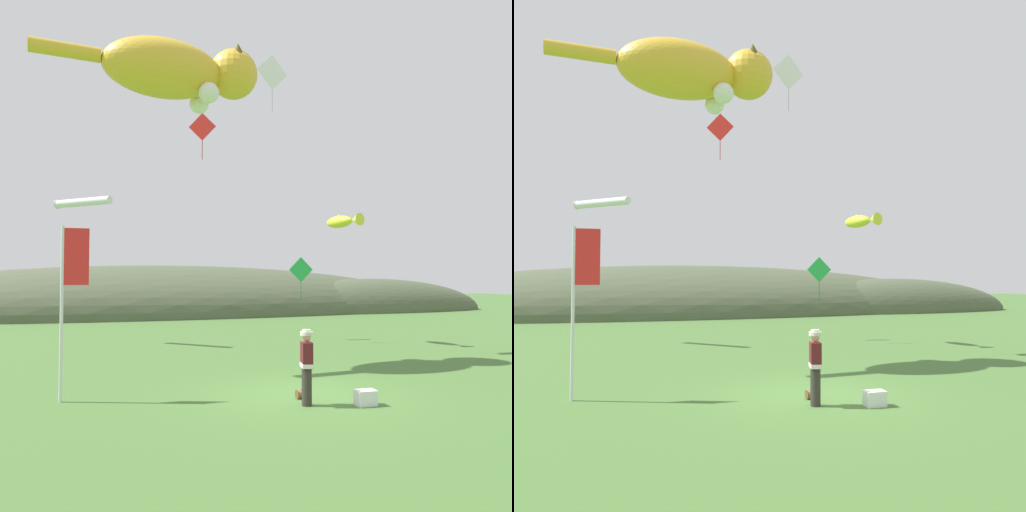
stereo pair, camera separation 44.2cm
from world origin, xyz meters
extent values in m
plane|color=#477033|center=(0.00, 0.00, 0.00)|extent=(120.00, 120.00, 0.00)
ellipsoid|color=#4C563D|center=(0.00, 29.49, 0.00)|extent=(51.41, 14.25, 7.82)
ellipsoid|color=#4C563D|center=(17.53, 26.52, 0.00)|extent=(22.43, 6.31, 5.64)
cylinder|color=#332D28|center=(-0.31, -0.90, 0.44)|extent=(0.24, 0.24, 0.88)
cube|color=#59191E|center=(-0.31, -0.90, 1.18)|extent=(0.32, 0.44, 0.60)
cube|color=white|center=(-0.31, -0.90, 0.94)|extent=(0.35, 0.47, 0.10)
sphere|color=tan|center=(-0.31, -0.90, 1.59)|extent=(0.20, 0.20, 0.20)
cylinder|color=beige|center=(-0.31, -0.90, 1.68)|extent=(0.30, 0.30, 0.09)
cylinder|color=beige|center=(-0.31, -0.90, 1.74)|extent=(0.20, 0.20, 0.07)
cylinder|color=olive|center=(-0.23, -0.24, 0.12)|extent=(0.12, 0.17, 0.17)
cylinder|color=brown|center=(-0.29, -0.24, 0.12)|extent=(0.02, 0.23, 0.23)
cylinder|color=brown|center=(-0.17, -0.24, 0.12)|extent=(0.02, 0.23, 0.23)
cube|color=white|center=(1.01, -1.30, 0.15)|extent=(0.49, 0.33, 0.30)
cube|color=white|center=(1.01, -1.30, 0.33)|extent=(0.50, 0.34, 0.06)
cylinder|color=silver|center=(-5.84, 1.21, 2.13)|extent=(0.08, 0.08, 4.26)
cube|color=red|center=(-5.52, 1.21, 3.51)|extent=(0.60, 0.03, 1.40)
ellipsoid|color=gold|center=(-2.91, 5.60, 10.31)|extent=(4.40, 2.57, 2.01)
ellipsoid|color=white|center=(-2.71, 5.62, 9.95)|extent=(2.84, 1.45, 1.11)
sphere|color=gold|center=(-0.30, 5.83, 10.51)|extent=(1.81, 1.81, 1.81)
cone|color=#503E10|center=(-0.35, 6.32, 11.17)|extent=(0.70, 0.70, 0.60)
cone|color=#503E10|center=(-0.26, 5.33, 11.17)|extent=(0.70, 0.70, 0.60)
sphere|color=white|center=(-1.48, 6.34, 9.46)|extent=(0.72, 0.72, 0.72)
sphere|color=white|center=(-1.38, 5.12, 9.46)|extent=(0.72, 0.72, 0.72)
cylinder|color=gold|center=(-6.12, 5.33, 10.41)|extent=(2.25, 0.67, 0.48)
ellipsoid|color=yellow|center=(5.57, 8.83, 5.53)|extent=(1.01, 1.68, 0.56)
cone|color=yellow|center=(5.86, 7.82, 5.53)|extent=(0.68, 0.65, 0.56)
cone|color=yellow|center=(5.56, 8.87, 5.77)|extent=(0.32, 0.32, 0.26)
sphere|color=black|center=(5.61, 9.38, 5.58)|extent=(0.13, 0.13, 0.13)
cylinder|color=white|center=(-5.68, 11.76, 6.35)|extent=(2.52, 2.40, 0.36)
torus|color=white|center=(-6.82, 12.82, 6.35)|extent=(0.34, 0.36, 0.44)
cube|color=white|center=(1.72, 7.22, 11.42)|extent=(1.44, 0.38, 1.48)
cylinder|color=black|center=(1.72, 7.23, 11.42)|extent=(0.97, 0.26, 0.02)
cube|color=#A9A9A9|center=(1.72, 7.22, 10.22)|extent=(0.03, 0.02, 0.90)
cube|color=red|center=(-0.41, 11.03, 10.05)|extent=(1.20, 0.55, 1.31)
cylinder|color=black|center=(-0.41, 11.04, 10.05)|extent=(0.81, 0.38, 0.02)
cube|color=maroon|center=(-0.41, 11.03, 8.94)|extent=(0.03, 0.02, 0.90)
cube|color=green|center=(4.34, 10.46, 3.35)|extent=(1.22, 0.05, 1.22)
cylinder|color=black|center=(4.34, 10.48, 3.35)|extent=(0.82, 0.04, 0.02)
cube|color=#1A7C35|center=(4.34, 10.46, 2.29)|extent=(0.03, 0.01, 0.90)
camera|label=1|loc=(-5.03, -11.77, 3.03)|focal=35.00mm
camera|label=2|loc=(-4.61, -11.90, 3.03)|focal=35.00mm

